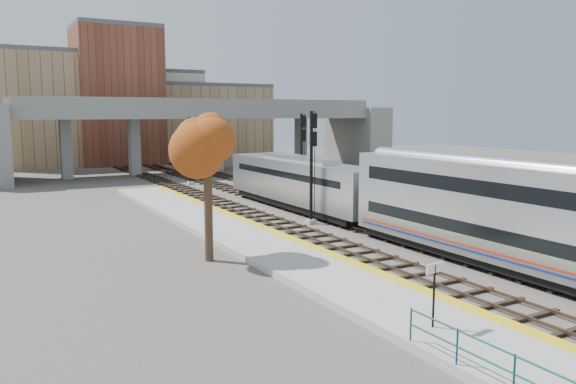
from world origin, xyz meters
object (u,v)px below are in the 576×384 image
car_a (336,184)px  car_b (349,175)px  tree (207,141)px  coach (553,223)px  car_c (356,173)px  signal_mast_near (312,167)px  locomotive (298,182)px  signal_mast_far (190,151)px  signal_mast_mid (302,158)px

car_a → car_b: (5.06, 4.76, 0.14)m
tree → car_b: tree is taller
coach → car_b: 38.90m
coach → car_a: bearing=73.2°
coach → tree: bearing=136.6°
car_a → coach: bearing=-129.0°
car_c → coach: bearing=-116.7°
car_b → tree: bearing=-146.3°
signal_mast_near → tree: bearing=-149.4°
coach → car_c: bearing=65.7°
locomotive → signal_mast_near: 6.08m
car_c → signal_mast_near: bearing=-134.6°
coach → signal_mast_far: bearing=92.8°
signal_mast_near → car_a: 18.55m
locomotive → car_b: 19.82m
tree → car_b: bearing=43.0°
signal_mast_mid → car_c: bearing=40.6°
locomotive → car_b: (14.50, 13.43, -1.57)m
locomotive → signal_mast_near: signal_mast_near is taller
signal_mast_near → car_c: bearing=47.7°
signal_mast_mid → car_a: 10.01m
signal_mast_mid → car_c: (15.48, 13.26, -3.34)m
signal_mast_near → coach: bearing=-83.0°
locomotive → signal_mast_mid: size_ratio=2.49×
signal_mast_far → tree: 32.55m
locomotive → signal_mast_far: bearing=96.1°
signal_mast_far → car_a: signal_mast_far is taller
coach → car_c: (17.48, 38.73, -2.23)m
tree → coach: bearing=-43.4°
signal_mast_near → car_b: signal_mast_near is taller
signal_mast_mid → car_a: (7.44, 5.80, -3.34)m
signal_mast_near → locomotive: bearing=68.9°
tree → car_b: (26.48, 24.69, -5.57)m
tree → car_a: size_ratio=2.71×
signal_mast_far → car_a: size_ratio=2.33×
coach → car_a: size_ratio=8.02×
signal_mast_near → signal_mast_far: signal_mast_near is taller
locomotive → car_c: bearing=42.7°
locomotive → tree: bearing=-136.8°
car_b → car_c: size_ratio=1.11×
coach → signal_mast_mid: size_ratio=3.26×
signal_mast_far → tree: (-9.88, -30.90, 2.63)m
coach → tree: (-11.98, 11.34, 3.48)m
signal_mast_near → signal_mast_mid: size_ratio=1.02×
locomotive → car_a: 12.93m
signal_mast_mid → car_b: bearing=40.2°
coach → signal_mast_far: size_ratio=3.44×
locomotive → coach: coach is taller
signal_mast_near → signal_mast_far: bearing=90.0°
car_b → signal_mast_mid: bearing=-149.1°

